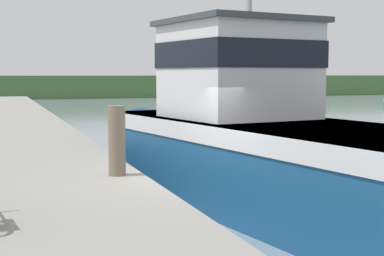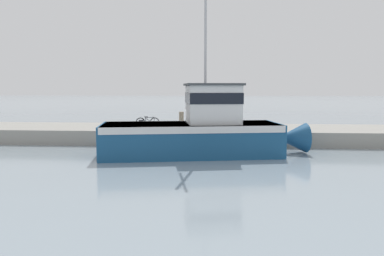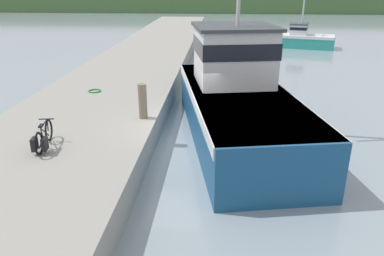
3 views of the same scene
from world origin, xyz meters
The scene contains 5 objects.
ground_plane centered at (0.00, 0.00, 0.00)m, with size 320.00×320.00×0.00m, color #84939E.
far_shoreline centered at (30.00, 59.95, 1.31)m, with size 180.00×5.00×2.61m, color #426638.
fishing_boat_main centered at (1.87, 1.82, 1.44)m, with size 5.15×11.77×11.06m.
boat_blue_far centered at (8.42, 22.09, 0.79)m, with size 5.99×3.43×4.64m.
mooring_post centered at (-1.42, 0.41, 1.59)m, with size 0.30×0.30×1.23m, color #756651.
Camera 1 is at (-3.44, -9.74, 2.75)m, focal length 55.00 mm.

